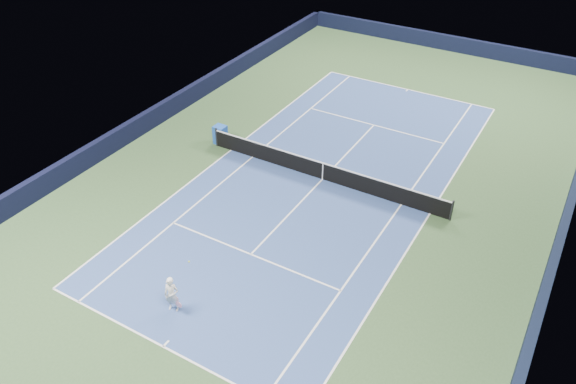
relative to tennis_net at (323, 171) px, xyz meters
The scene contains 19 objects.
ground 0.50m from the tennis_net, ahead, with size 40.00×40.00×0.00m, color #304C29.
wall_far 19.83m from the tennis_net, 90.00° to the left, with size 22.00×0.35×1.10m, color black.
wall_right 10.83m from the tennis_net, ahead, with size 0.35×40.00×1.10m, color black.
wall_left 10.83m from the tennis_net, behind, with size 0.35×40.00×1.10m, color black.
court_surface 0.50m from the tennis_net, ahead, with size 10.97×23.77×0.01m, color navy.
baseline_far 11.90m from the tennis_net, 90.00° to the left, with size 10.97×0.08×0.00m, color white.
baseline_near 11.90m from the tennis_net, 90.00° to the right, with size 10.97×0.08×0.00m, color white.
sideline_doubles_right 5.51m from the tennis_net, ahead, with size 0.08×23.77×0.00m, color white.
sideline_doubles_left 5.51m from the tennis_net, behind, with size 0.08×23.77×0.00m, color white.
sideline_singles_right 4.14m from the tennis_net, ahead, with size 0.08×23.77×0.00m, color white.
sideline_singles_left 4.14m from the tennis_net, behind, with size 0.08×23.77×0.00m, color white.
service_line_far 6.42m from the tennis_net, 90.00° to the left, with size 8.23×0.08×0.00m, color white.
service_line_near 6.42m from the tennis_net, 90.00° to the right, with size 8.23×0.08×0.00m, color white.
center_service_line 0.50m from the tennis_net, ahead, with size 0.08×12.80×0.00m, color white.
center_mark_far 11.75m from the tennis_net, 90.00° to the left, with size 0.08×0.30×0.00m, color white.
center_mark_near 11.75m from the tennis_net, 90.00° to the right, with size 0.08×0.30×0.00m, color white.
tennis_net is the anchor object (origin of this frame).
sponsor_cube 6.40m from the tennis_net, behind, with size 0.65×0.59×1.03m.
tennis_player 10.38m from the tennis_net, 94.33° to the right, with size 0.77×1.29×1.64m.
Camera 1 is at (10.08, -20.60, 15.55)m, focal length 35.00 mm.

